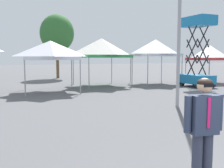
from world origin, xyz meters
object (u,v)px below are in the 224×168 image
canopy_tent_far_right (101,48)px  tree_behind_tents_left (57,33)px  person_foreground (203,126)px  canopy_tent_left_of_center (156,48)px  canopy_tent_center (50,50)px  canopy_tent_behind_center (210,53)px  scissor_lift (197,67)px

canopy_tent_far_right → tree_behind_tents_left: bearing=101.3°
person_foreground → canopy_tent_left_of_center: bearing=60.9°
canopy_tent_left_of_center → tree_behind_tents_left: bearing=125.7°
canopy_tent_left_of_center → canopy_tent_far_right: bearing=176.7°
person_foreground → tree_behind_tents_left: (2.21, 22.84, 3.28)m
canopy_tent_center → canopy_tent_behind_center: (12.88, 1.01, -0.06)m
tree_behind_tents_left → canopy_tent_center: bearing=-103.2°
canopy_tent_behind_center → person_foreground: canopy_tent_behind_center is taller
canopy_tent_far_right → person_foreground: size_ratio=2.01×
person_foreground → scissor_lift: bearing=50.3°
canopy_tent_far_right → canopy_tent_behind_center: bearing=-6.5°
scissor_lift → person_foreground: (-9.67, -11.67, -0.37)m
canopy_tent_left_of_center → person_foreground: canopy_tent_left_of_center is taller
scissor_lift → canopy_tent_far_right: bearing=151.5°
tree_behind_tents_left → person_foreground: bearing=-95.5°
scissor_lift → person_foreground: size_ratio=2.70×
canopy_tent_far_right → canopy_tent_left_of_center: canopy_tent_left_of_center is taller
canopy_tent_center → canopy_tent_left_of_center: size_ratio=0.98×
canopy_tent_behind_center → tree_behind_tents_left: bearing=139.5°
tree_behind_tents_left → canopy_tent_left_of_center: bearing=-54.3°
tree_behind_tents_left → canopy_tent_behind_center: bearing=-40.5°
canopy_tent_left_of_center → canopy_tent_center: bearing=-167.9°
canopy_tent_left_of_center → person_foreground: size_ratio=1.91×
canopy_tent_far_right → tree_behind_tents_left: (-1.60, 7.99, 1.61)m
canopy_tent_center → person_foreground: 12.90m
canopy_tent_center → canopy_tent_far_right: size_ratio=0.93×
canopy_tent_center → scissor_lift: scissor_lift is taller
canopy_tent_left_of_center → person_foreground: 16.80m
canopy_tent_left_of_center → tree_behind_tents_left: size_ratio=0.56×
canopy_tent_far_right → scissor_lift: size_ratio=0.74×
canopy_tent_behind_center → canopy_tent_center: bearing=-175.5°
canopy_tent_center → canopy_tent_behind_center: bearing=4.5°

